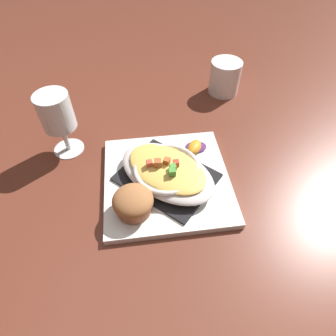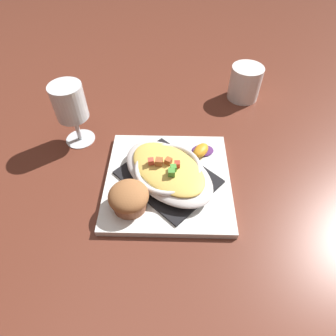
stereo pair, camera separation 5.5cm
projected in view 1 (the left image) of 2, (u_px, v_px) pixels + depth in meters
ground_plane at (168, 182)px, 0.59m from camera, size 2.60×2.60×0.00m
square_plate at (168, 180)px, 0.58m from camera, size 0.28×0.28×0.01m
folded_napkin at (168, 177)px, 0.57m from camera, size 0.22×0.23×0.00m
gratin_dish at (168, 170)px, 0.56m from camera, size 0.23×0.24×0.05m
muffin at (134, 202)px, 0.50m from camera, size 0.07×0.07×0.05m
orange_garnish at (196, 147)px, 0.62m from camera, size 0.06×0.05×0.02m
coffee_mug at (226, 79)px, 0.77m from camera, size 0.10×0.09×0.09m
stemmed_glass at (58, 115)px, 0.58m from camera, size 0.07×0.07×0.14m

